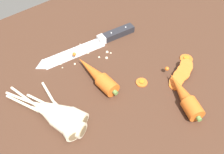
# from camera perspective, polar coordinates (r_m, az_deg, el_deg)

# --- Properties ---
(ground_plane) EXTENTS (1.20, 0.90, 0.04)m
(ground_plane) POSITION_cam_1_polar(r_m,az_deg,el_deg) (0.74, -0.96, -0.84)
(ground_plane) COLOR #42281C
(chefs_knife) EXTENTS (0.35, 0.08, 0.04)m
(chefs_knife) POSITION_cam_1_polar(r_m,az_deg,el_deg) (0.81, -5.93, 6.76)
(chefs_knife) COLOR silver
(chefs_knife) RESTS_ON ground_plane
(whole_carrot) EXTENTS (0.05, 0.20, 0.04)m
(whole_carrot) POSITION_cam_1_polar(r_m,az_deg,el_deg) (0.70, -3.43, 0.38)
(whole_carrot) COLOR #D6601E
(whole_carrot) RESTS_ON ground_plane
(whole_carrot_second) EXTENTS (0.09, 0.18, 0.04)m
(whole_carrot_second) POSITION_cam_1_polar(r_m,az_deg,el_deg) (0.69, 15.99, -4.10)
(whole_carrot_second) COLOR #D6601E
(whole_carrot_second) RESTS_ON ground_plane
(parsnip_front) EXTENTS (0.08, 0.22, 0.04)m
(parsnip_front) POSITION_cam_1_polar(r_m,az_deg,el_deg) (0.65, -13.90, -8.08)
(parsnip_front) COLOR beige
(parsnip_front) RESTS_ON ground_plane
(parsnip_mid_left) EXTENTS (0.09, 0.17, 0.04)m
(parsnip_mid_left) POSITION_cam_1_polar(r_m,az_deg,el_deg) (0.64, -10.61, -7.64)
(parsnip_mid_left) COLOR beige
(parsnip_mid_left) RESTS_ON ground_plane
(parsnip_mid_right) EXTENTS (0.13, 0.21, 0.04)m
(parsnip_mid_right) POSITION_cam_1_polar(r_m,az_deg,el_deg) (0.65, -12.65, -7.35)
(parsnip_mid_right) COLOR beige
(parsnip_mid_right) RESTS_ON ground_plane
(parsnip_back) EXTENTS (0.12, 0.23, 0.04)m
(parsnip_back) POSITION_cam_1_polar(r_m,az_deg,el_deg) (0.64, -12.52, -9.03)
(parsnip_back) COLOR beige
(parsnip_back) RESTS_ON ground_plane
(parsnip_outer) EXTENTS (0.05, 0.20, 0.04)m
(parsnip_outer) POSITION_cam_1_polar(r_m,az_deg,el_deg) (0.64, -11.11, -8.68)
(parsnip_outer) COLOR beige
(parsnip_outer) RESTS_ON ground_plane
(carrot_slice_stack) EXTENTS (0.10, 0.06, 0.04)m
(carrot_slice_stack) POSITION_cam_1_polar(r_m,az_deg,el_deg) (0.74, 15.33, 0.53)
(carrot_slice_stack) COLOR #D6601E
(carrot_slice_stack) RESTS_ON ground_plane
(carrot_slice_stray_near) EXTENTS (0.03, 0.03, 0.01)m
(carrot_slice_stray_near) POSITION_cam_1_polar(r_m,az_deg,el_deg) (0.71, 6.71, -1.14)
(carrot_slice_stray_near) COLOR #D6601E
(carrot_slice_stray_near) RESTS_ON ground_plane
(carrot_slice_stray_mid) EXTENTS (0.04, 0.04, 0.01)m
(carrot_slice_stray_mid) POSITION_cam_1_polar(r_m,az_deg,el_deg) (0.81, 16.41, 4.04)
(carrot_slice_stray_mid) COLOR #D6601E
(carrot_slice_stray_mid) RESTS_ON ground_plane
(mince_crumbs) EXTENTS (0.16, 0.11, 0.01)m
(mince_crumbs) POSITION_cam_1_polar(r_m,az_deg,el_deg) (0.79, -4.93, 5.33)
(mince_crumbs) COLOR beige
(mince_crumbs) RESTS_ON ground_plane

